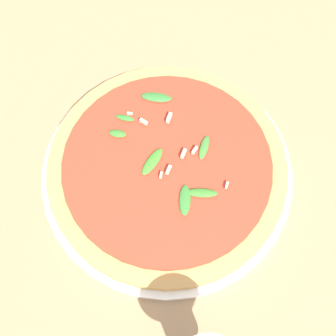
% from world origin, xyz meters
% --- Properties ---
extents(ground_plane, '(6.00, 6.00, 0.00)m').
position_xyz_m(ground_plane, '(0.00, 0.00, 0.00)').
color(ground_plane, '#9E7A56').
extents(pizza_arugula_main, '(0.35, 0.35, 0.05)m').
position_xyz_m(pizza_arugula_main, '(-0.00, -0.00, 0.02)').
color(pizza_arugula_main, white).
rests_on(pizza_arugula_main, ground_plane).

